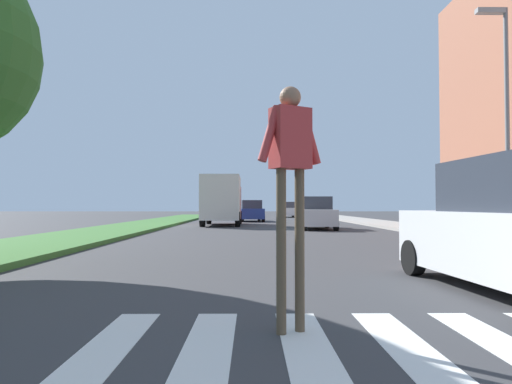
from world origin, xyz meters
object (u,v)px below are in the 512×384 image
sedan_midblock (316,214)px  traffic_light_gantry (69,6)px  pedestrian_performer (290,168)px  street_lamp_right (504,102)px  sedan_far_horizon (289,210)px  truck_box_delivery (222,200)px  sedan_distant (251,212)px

sedan_midblock → traffic_light_gantry: bearing=-109.7°
pedestrian_performer → street_lamp_right: bearing=51.5°
pedestrian_performer → sedan_far_horizon: size_ratio=0.58×
truck_box_delivery → sedan_midblock: bearing=-39.1°
sedan_far_horizon → truck_box_delivery: truck_box_delivery is taller
street_lamp_right → pedestrian_performer: street_lamp_right is taller
traffic_light_gantry → pedestrian_performer: traffic_light_gantry is taller
street_lamp_right → sedan_distant: 23.62m
sedan_midblock → sedan_distant: size_ratio=1.04×
truck_box_delivery → sedan_distant: bearing=75.6°
sedan_distant → truck_box_delivery: (-1.86, -7.23, 0.85)m
traffic_light_gantry → sedan_distant: size_ratio=1.84×
traffic_light_gantry → truck_box_delivery: (0.92, 22.08, -2.69)m
traffic_light_gantry → pedestrian_performer: size_ratio=3.20×
sedan_far_horizon → sedan_midblock: bearing=-91.2°
traffic_light_gantry → sedan_far_horizon: traffic_light_gantry is taller
pedestrian_performer → sedan_far_horizon: 44.50m
street_lamp_right → sedan_distant: bearing=110.4°
sedan_midblock → sedan_far_horizon: (0.52, 24.40, -0.04)m
traffic_light_gantry → pedestrian_performer: 4.72m
pedestrian_performer → sedan_midblock: 20.20m
sedan_distant → sedan_far_horizon: size_ratio=1.01×
sedan_distant → traffic_light_gantry: bearing=-95.4°
pedestrian_performer → truck_box_delivery: 24.44m
traffic_light_gantry → sedan_far_horizon: size_ratio=1.86×
sedan_distant → sedan_midblock: bearing=-73.0°
sedan_distant → sedan_far_horizon: bearing=72.3°
sedan_midblock → sedan_far_horizon: size_ratio=1.05×
street_lamp_right → sedan_distant: street_lamp_right is taller
sedan_far_horizon → truck_box_delivery: 20.88m
traffic_light_gantry → sedan_midblock: (6.34, 17.68, -3.51)m
traffic_light_gantry → pedestrian_performer: (3.17, -2.26, -2.66)m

